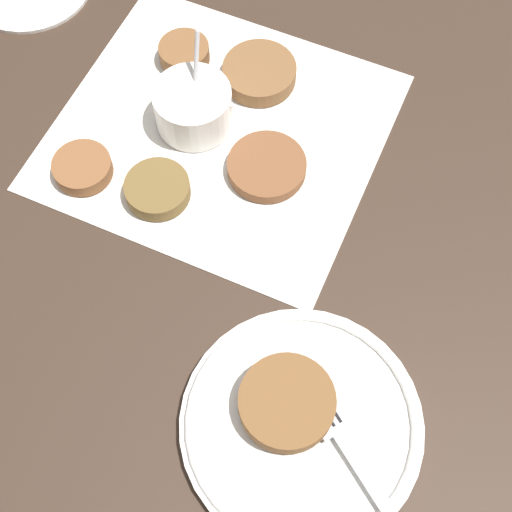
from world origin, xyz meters
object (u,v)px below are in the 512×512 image
sauce_bowl (194,109)px  serving_plate (301,424)px  fritter_on_plate (287,403)px  fork (339,435)px

sauce_bowl → serving_plate: 0.36m
fritter_on_plate → fork: fritter_on_plate is taller
sauce_bowl → serving_plate: size_ratio=0.44×
serving_plate → fritter_on_plate: (-0.02, 0.01, 0.02)m
sauce_bowl → serving_plate: bearing=-58.7°
serving_plate → fork: fork is taller
sauce_bowl → fritter_on_plate: size_ratio=1.11×
sauce_bowl → fritter_on_plate: sauce_bowl is taller
sauce_bowl → fritter_on_plate: bearing=-60.2°
sauce_bowl → fritter_on_plate: (0.17, -0.30, 0.00)m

